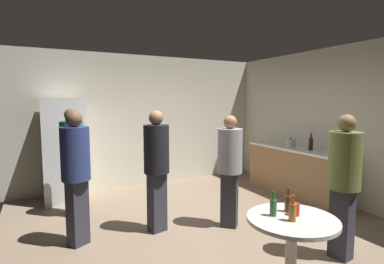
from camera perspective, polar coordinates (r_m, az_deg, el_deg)
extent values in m
cube|color=#7A6651|center=(4.43, 2.62, -18.34)|extent=(5.20, 5.20, 0.10)
cube|color=beige|center=(6.47, -8.91, 2.12)|extent=(5.32, 0.06, 2.70)
cube|color=beige|center=(5.83, 25.81, 1.19)|extent=(0.06, 5.20, 2.70)
cube|color=white|center=(5.79, -22.92, -3.20)|extent=(0.70, 0.65, 1.80)
cube|color=#262628|center=(5.46, -20.50, -2.68)|extent=(0.03, 0.03, 0.60)
cube|color=olive|center=(6.07, 18.99, -7.16)|extent=(0.60, 2.01, 0.86)
cube|color=silver|center=(5.99, 19.13, -2.96)|extent=(0.64, 2.05, 0.04)
cylinder|color=#B2B2B7|center=(6.02, 18.04, -2.01)|extent=(0.17, 0.17, 0.14)
sphere|color=black|center=(6.01, 18.07, -1.18)|extent=(0.04, 0.04, 0.04)
cone|color=#B2B2B7|center=(6.10, 18.81, -1.80)|extent=(0.09, 0.04, 0.06)
cylinder|color=#3F141E|center=(5.71, 21.42, -2.14)|extent=(0.08, 0.08, 0.22)
cylinder|color=#3F141E|center=(5.69, 21.48, -0.60)|extent=(0.03, 0.03, 0.09)
cylinder|color=beige|center=(3.09, 18.08, -21.75)|extent=(0.10, 0.10, 0.70)
cylinder|color=beige|center=(2.94, 18.31, -15.37)|extent=(0.80, 0.80, 0.03)
cylinder|color=#8C5919|center=(2.83, 18.36, -14.18)|extent=(0.06, 0.06, 0.15)
cylinder|color=#8C5919|center=(2.80, 18.44, -11.97)|extent=(0.02, 0.02, 0.08)
cylinder|color=#593314|center=(3.04, 17.59, -12.74)|extent=(0.06, 0.06, 0.15)
cylinder|color=#593314|center=(3.01, 17.66, -10.67)|extent=(0.02, 0.02, 0.08)
cylinder|color=#26662D|center=(2.90, 15.02, -13.58)|extent=(0.06, 0.06, 0.15)
cylinder|color=#26662D|center=(2.87, 15.08, -11.42)|extent=(0.02, 0.02, 0.08)
cylinder|color=red|center=(2.98, 18.80, -13.59)|extent=(0.08, 0.08, 0.11)
cube|color=#2D2D38|center=(4.39, 7.03, -12.48)|extent=(0.27, 0.28, 0.77)
cylinder|color=gray|center=(4.22, 7.15, -3.53)|extent=(0.48, 0.48, 0.61)
sphere|color=#8C6647|center=(4.18, 7.22, 1.87)|extent=(0.18, 0.18, 0.18)
cube|color=#2D2D38|center=(4.09, -20.70, -13.96)|extent=(0.28, 0.26, 0.81)
cylinder|color=navy|center=(3.90, -21.09, -3.82)|extent=(0.47, 0.47, 0.64)
sphere|color=brown|center=(3.86, -21.32, 2.32)|extent=(0.19, 0.19, 0.19)
cube|color=#2D2D38|center=(5.09, -21.32, -10.04)|extent=(0.27, 0.28, 0.81)
cylinder|color=#1E727A|center=(4.94, -21.63, -1.86)|extent=(0.48, 0.48, 0.64)
sphere|color=brown|center=(4.90, -21.82, 3.00)|extent=(0.19, 0.19, 0.19)
cube|color=#2D2D38|center=(4.24, -6.58, -12.90)|extent=(0.26, 0.22, 0.81)
cylinder|color=black|center=(4.07, -6.70, -3.18)|extent=(0.42, 0.42, 0.64)
sphere|color=#8C6647|center=(4.02, -6.77, 2.69)|extent=(0.19, 0.19, 0.19)
cube|color=#2D2D38|center=(3.92, 26.30, -15.15)|extent=(0.20, 0.24, 0.80)
cylinder|color=olive|center=(3.74, 26.80, -4.82)|extent=(0.39, 0.39, 0.63)
sphere|color=#8C6647|center=(3.69, 27.10, 1.48)|extent=(0.19, 0.19, 0.19)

